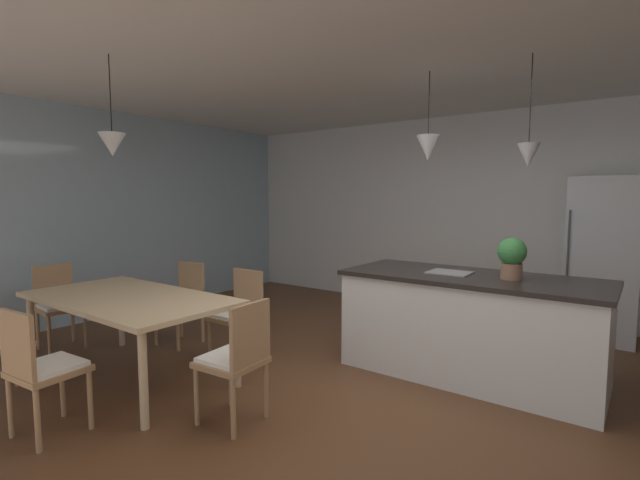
# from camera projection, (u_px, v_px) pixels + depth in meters

# --- Properties ---
(ground_plane) EXTENTS (10.00, 8.40, 0.04)m
(ground_plane) POSITION_uv_depth(u_px,v_px,m) (370.00, 402.00, 3.51)
(ground_plane) COLOR brown
(ceiling_slab) EXTENTS (10.00, 8.40, 0.12)m
(ceiling_slab) POSITION_uv_depth(u_px,v_px,m) (374.00, 33.00, 3.25)
(ceiling_slab) COLOR silver
(wall_back_kitchen) EXTENTS (10.00, 0.12, 2.70)m
(wall_back_kitchen) POSITION_uv_depth(u_px,v_px,m) (494.00, 215.00, 5.99)
(wall_back_kitchen) COLOR silver
(wall_back_kitchen) RESTS_ON ground_plane
(window_wall_left_glazing) EXTENTS (0.06, 8.40, 2.70)m
(window_wall_left_glazing) POSITION_uv_depth(u_px,v_px,m) (97.00, 215.00, 5.78)
(window_wall_left_glazing) COLOR #9EB7C6
(window_wall_left_glazing) RESTS_ON ground_plane
(dining_table) EXTENTS (1.94, 1.02, 0.73)m
(dining_table) POSITION_uv_depth(u_px,v_px,m) (128.00, 303.00, 3.87)
(dining_table) COLOR #D1B284
(dining_table) RESTS_ON ground_plane
(chair_far_left) EXTENTS (0.43, 0.43, 0.87)m
(chair_far_left) POSITION_uv_depth(u_px,v_px,m) (182.00, 300.00, 4.86)
(chair_far_left) COLOR #A87F56
(chair_far_left) RESTS_ON ground_plane
(chair_window_end) EXTENTS (0.43, 0.43, 0.87)m
(chair_window_end) POSITION_uv_depth(u_px,v_px,m) (59.00, 303.00, 4.69)
(chair_window_end) COLOR #A87F56
(chair_window_end) RESTS_ON ground_plane
(chair_kitchen_end) EXTENTS (0.43, 0.43, 0.87)m
(chair_kitchen_end) POSITION_uv_depth(u_px,v_px,m) (237.00, 357.00, 3.11)
(chair_kitchen_end) COLOR #A87F56
(chair_kitchen_end) RESTS_ON ground_plane
(chair_far_right) EXTENTS (0.40, 0.40, 0.87)m
(chair_far_right) POSITION_uv_depth(u_px,v_px,m) (239.00, 312.00, 4.34)
(chair_far_right) COLOR #A87F56
(chair_far_right) RESTS_ON ground_plane
(chair_near_right) EXTENTS (0.43, 0.43, 0.87)m
(chair_near_right) POSITION_uv_depth(u_px,v_px,m) (41.00, 367.00, 2.93)
(chair_near_right) COLOR #A87F56
(chair_near_right) RESTS_ON ground_plane
(kitchen_island) EXTENTS (2.18, 0.94, 0.91)m
(kitchen_island) POSITION_uv_depth(u_px,v_px,m) (469.00, 324.00, 3.96)
(kitchen_island) COLOR silver
(kitchen_island) RESTS_ON ground_plane
(refrigerator) EXTENTS (0.69, 0.67, 1.80)m
(refrigerator) POSITION_uv_depth(u_px,v_px,m) (603.00, 259.00, 4.95)
(refrigerator) COLOR silver
(refrigerator) RESTS_ON ground_plane
(pendant_over_table) EXTENTS (0.21, 0.21, 0.79)m
(pendant_over_table) POSITION_uv_depth(u_px,v_px,m) (112.00, 144.00, 3.59)
(pendant_over_table) COLOR black
(pendant_over_island_main) EXTENTS (0.20, 0.20, 0.79)m
(pendant_over_island_main) POSITION_uv_depth(u_px,v_px,m) (428.00, 148.00, 4.06)
(pendant_over_island_main) COLOR black
(pendant_over_island_aux) EXTENTS (0.17, 0.17, 0.89)m
(pendant_over_island_aux) POSITION_uv_depth(u_px,v_px,m) (528.00, 155.00, 3.57)
(pendant_over_island_aux) COLOR black
(potted_plant_on_island) EXTENTS (0.23, 0.23, 0.35)m
(potted_plant_on_island) POSITION_uv_depth(u_px,v_px,m) (512.00, 256.00, 3.71)
(potted_plant_on_island) COLOR #8C664C
(potted_plant_on_island) RESTS_ON kitchen_island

